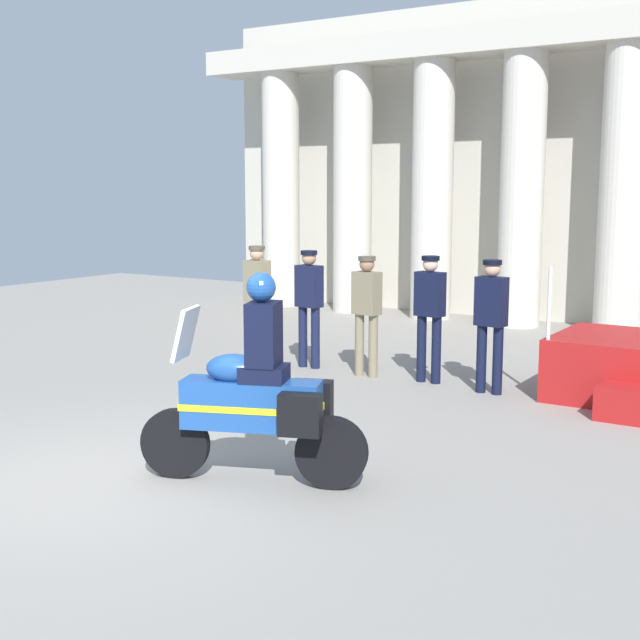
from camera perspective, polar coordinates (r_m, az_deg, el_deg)
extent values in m
plane|color=gray|center=(8.08, -14.45, -10.46)|extent=(28.00, 28.00, 0.00)
cube|color=beige|center=(18.05, 11.59, 10.26)|extent=(12.57, 0.30, 6.31)
cylinder|color=beige|center=(19.34, -2.60, 8.53)|extent=(0.82, 0.82, 5.10)
cylinder|color=beige|center=(18.34, 2.17, 8.52)|extent=(0.82, 0.82, 5.10)
cylinder|color=beige|center=(17.47, 7.46, 8.44)|extent=(0.82, 0.82, 5.10)
cylinder|color=beige|center=(16.77, 13.24, 8.28)|extent=(0.82, 0.82, 5.10)
cylinder|color=beige|center=(16.25, 19.45, 8.01)|extent=(0.82, 0.82, 5.10)
cube|color=beige|center=(17.32, 10.55, 17.68)|extent=(12.57, 1.02, 0.50)
cylinder|color=silver|center=(10.82, 14.97, 1.07)|extent=(0.05, 0.05, 0.90)
cylinder|color=#847A5B|center=(13.10, -4.54, -0.78)|extent=(0.13, 0.13, 0.92)
cylinder|color=#847A5B|center=(12.97, -3.77, -0.87)|extent=(0.13, 0.13, 0.92)
cube|color=#847A5B|center=(12.93, -4.19, 2.57)|extent=(0.41, 0.27, 0.64)
sphere|color=tan|center=(12.89, -4.22, 4.44)|extent=(0.21, 0.21, 0.21)
cylinder|color=#4F4937|center=(12.88, -4.22, 4.78)|extent=(0.24, 0.24, 0.06)
cylinder|color=#141938|center=(12.69, -1.14, -1.10)|extent=(0.13, 0.13, 0.90)
cylinder|color=#141938|center=(12.57, -0.31, -1.20)|extent=(0.13, 0.13, 0.90)
cube|color=#141938|center=(12.52, -0.73, 2.26)|extent=(0.41, 0.27, 0.61)
sphere|color=tan|center=(12.48, -0.74, 4.13)|extent=(0.21, 0.21, 0.21)
cylinder|color=black|center=(12.47, -0.74, 4.49)|extent=(0.24, 0.24, 0.06)
cylinder|color=#7A7056|center=(12.10, 2.63, -1.64)|extent=(0.13, 0.13, 0.88)
cylinder|color=#7A7056|center=(11.99, 3.54, -1.74)|extent=(0.13, 0.13, 0.88)
cube|color=#7A7056|center=(11.94, 3.11, 1.79)|extent=(0.41, 0.27, 0.59)
sphere|color=#997056|center=(11.89, 3.13, 3.72)|extent=(0.21, 0.21, 0.21)
cylinder|color=#494334|center=(11.89, 3.13, 4.10)|extent=(0.24, 0.24, 0.06)
cylinder|color=black|center=(11.79, 6.75, -1.89)|extent=(0.13, 0.13, 0.92)
cylinder|color=black|center=(11.70, 7.72, -1.99)|extent=(0.13, 0.13, 0.92)
cube|color=black|center=(11.63, 7.30, 1.72)|extent=(0.41, 0.27, 0.60)
sphere|color=beige|center=(11.59, 7.34, 3.70)|extent=(0.21, 0.21, 0.21)
cylinder|color=black|center=(11.58, 7.35, 4.09)|extent=(0.24, 0.24, 0.06)
cylinder|color=black|center=(11.29, 10.65, -2.54)|extent=(0.13, 0.13, 0.88)
cylinder|color=black|center=(11.21, 11.70, -2.65)|extent=(0.13, 0.13, 0.88)
cube|color=black|center=(11.13, 11.29, 1.22)|extent=(0.41, 0.27, 0.63)
sphere|color=tan|center=(11.08, 11.35, 3.36)|extent=(0.21, 0.21, 0.21)
cylinder|color=black|center=(11.07, 11.36, 3.77)|extent=(0.24, 0.24, 0.06)
cylinder|color=black|center=(8.01, -9.58, -8.06)|extent=(0.63, 0.33, 0.64)
cylinder|color=black|center=(7.63, 0.77, -8.79)|extent=(0.65, 0.36, 0.64)
cube|color=#1E4C99|center=(7.68, -4.57, -5.60)|extent=(1.27, 0.75, 0.44)
ellipsoid|color=#1E4C99|center=(7.65, -5.68, -3.22)|extent=(0.60, 0.49, 0.26)
cube|color=yellow|center=(7.69, -4.57, -5.75)|extent=(1.29, 0.77, 0.06)
cube|color=silver|center=(7.74, -8.90, -0.88)|extent=(0.29, 0.43, 0.47)
cube|color=black|center=(7.32, -1.33, -6.30)|extent=(0.40, 0.30, 0.36)
cube|color=black|center=(7.81, -0.50, -5.33)|extent=(0.40, 0.30, 0.36)
cube|color=black|center=(7.59, -3.72, -3.53)|extent=(0.50, 0.46, 0.14)
cube|color=black|center=(7.52, -3.75, -0.92)|extent=(0.37, 0.43, 0.56)
sphere|color=#1E4C99|center=(7.47, -3.93, 2.19)|extent=(0.26, 0.26, 0.26)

